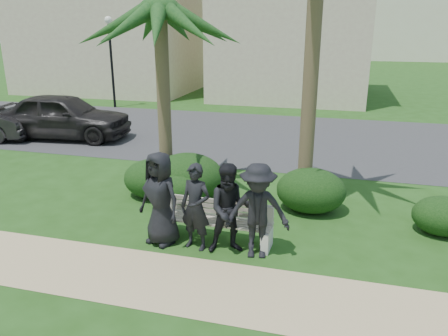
{
  "coord_description": "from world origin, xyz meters",
  "views": [
    {
      "loc": [
        1.84,
        -7.41,
        3.89
      ],
      "look_at": [
        -0.42,
        1.0,
        1.03
      ],
      "focal_mm": 35.0,
      "sensor_mm": 36.0,
      "label": 1
    }
  ],
  "objects": [
    {
      "name": "asphalt_street",
      "position": [
        0.0,
        8.0,
        0.0
      ],
      "size": [
        160.0,
        8.0,
        0.01
      ],
      "primitive_type": "cube",
      "color": "#2D2D30",
      "rests_on": "ground"
    },
    {
      "name": "man_a",
      "position": [
        -1.2,
        -0.59,
        0.88
      ],
      "size": [
        1.0,
        0.82,
        1.76
      ],
      "primitive_type": "imported",
      "rotation": [
        0.0,
        0.0,
        -0.35
      ],
      "color": "black",
      "rests_on": "ground"
    },
    {
      "name": "street_lamp",
      "position": [
        -9.0,
        12.0,
        2.94
      ],
      "size": [
        0.36,
        0.36,
        4.29
      ],
      "color": "black",
      "rests_on": "ground"
    },
    {
      "name": "footpath",
      "position": [
        0.0,
        -1.8,
        0.0
      ],
      "size": [
        30.0,
        1.6,
        0.01
      ],
      "primitive_type": "cube",
      "color": "tan",
      "rests_on": "ground"
    },
    {
      "name": "stucco_bldg_right",
      "position": [
        -1.0,
        18.0,
        3.66
      ],
      "size": [
        8.4,
        8.4,
        7.3
      ],
      "color": "#BEAC8F",
      "rests_on": "ground"
    },
    {
      "name": "hedge_b",
      "position": [
        -1.46,
        1.64,
        0.56
      ],
      "size": [
        1.7,
        1.41,
        1.11
      ],
      "primitive_type": "ellipsoid",
      "color": "black",
      "rests_on": "ground"
    },
    {
      "name": "hedge_c",
      "position": [
        -1.47,
        1.25,
        0.41
      ],
      "size": [
        1.27,
        1.05,
        0.83
      ],
      "primitive_type": "ellipsoid",
      "color": "black",
      "rests_on": "ground"
    },
    {
      "name": "hedge_f",
      "position": [
        3.95,
        1.19,
        0.38
      ],
      "size": [
        1.18,
        0.97,
        0.77
      ],
      "primitive_type": "ellipsoid",
      "color": "black",
      "rests_on": "ground"
    },
    {
      "name": "man_c",
      "position": [
        0.12,
        -0.58,
        0.82
      ],
      "size": [
        0.96,
        0.86,
        1.65
      ],
      "primitive_type": "imported",
      "rotation": [
        0.0,
        0.0,
        0.35
      ],
      "color": "black",
      "rests_on": "ground"
    },
    {
      "name": "man_b",
      "position": [
        -0.51,
        -0.62,
        0.8
      ],
      "size": [
        0.65,
        0.49,
        1.6
      ],
      "primitive_type": "imported",
      "rotation": [
        0.0,
        0.0,
        -0.21
      ],
      "color": "black",
      "rests_on": "ground"
    },
    {
      "name": "car_a",
      "position": [
        -7.68,
        5.89,
        0.81
      ],
      "size": [
        4.9,
        2.38,
        1.61
      ],
      "primitive_type": "imported",
      "rotation": [
        0.0,
        0.0,
        1.67
      ],
      "color": "black",
      "rests_on": "ground"
    },
    {
      "name": "park_bench",
      "position": [
        -0.26,
        -0.28,
        0.34
      ],
      "size": [
        2.16,
        0.56,
        0.75
      ],
      "rotation": [
        0.0,
        0.0,
        -0.03
      ],
      "color": "#AA9F8E",
      "rests_on": "ground"
    },
    {
      "name": "man_d",
      "position": [
        0.61,
        -0.64,
        0.86
      ],
      "size": [
        1.2,
        0.81,
        1.71
      ],
      "primitive_type": "imported",
      "rotation": [
        0.0,
        0.0,
        0.16
      ],
      "color": "black",
      "rests_on": "ground"
    },
    {
      "name": "stucco_bldg_left",
      "position": [
        -12.0,
        18.0,
        3.66
      ],
      "size": [
        10.4,
        8.4,
        7.3
      ],
      "color": "#BEAC8F",
      "rests_on": "ground"
    },
    {
      "name": "hedge_a",
      "position": [
        -2.3,
        1.53,
        0.46
      ],
      "size": [
        1.42,
        1.17,
        0.93
      ],
      "primitive_type": "ellipsoid",
      "color": "black",
      "rests_on": "ground"
    },
    {
      "name": "hedge_e",
      "position": [
        1.36,
        1.65,
        0.49
      ],
      "size": [
        1.5,
        1.24,
        0.98
      ],
      "primitive_type": "ellipsoid",
      "color": "black",
      "rests_on": "ground"
    },
    {
      "name": "ground",
      "position": [
        0.0,
        0.0,
        0.0
      ],
      "size": [
        160.0,
        160.0,
        0.0
      ],
      "primitive_type": "plane",
      "color": "#1E4413",
      "rests_on": "ground"
    },
    {
      "name": "palm_left",
      "position": [
        -2.2,
        2.13,
        4.18
      ],
      "size": [
        3.0,
        3.0,
        5.14
      ],
      "color": "brown",
      "rests_on": "ground"
    }
  ]
}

